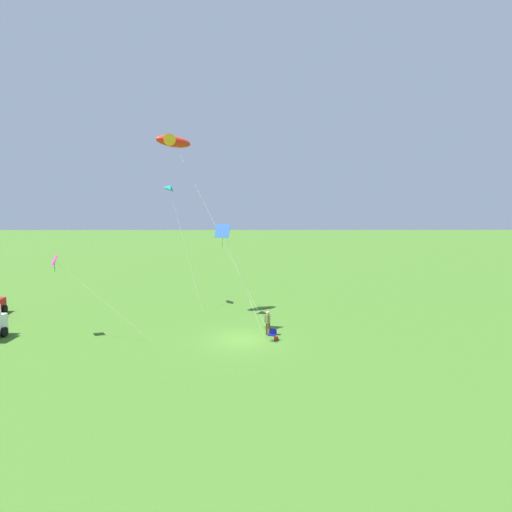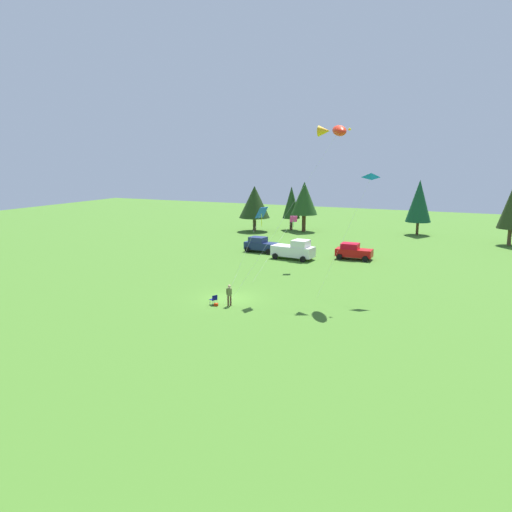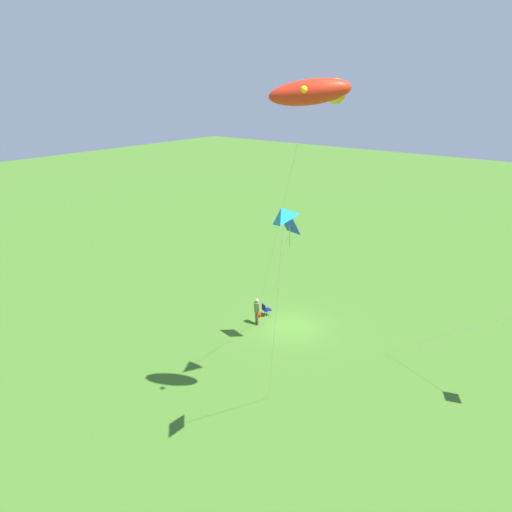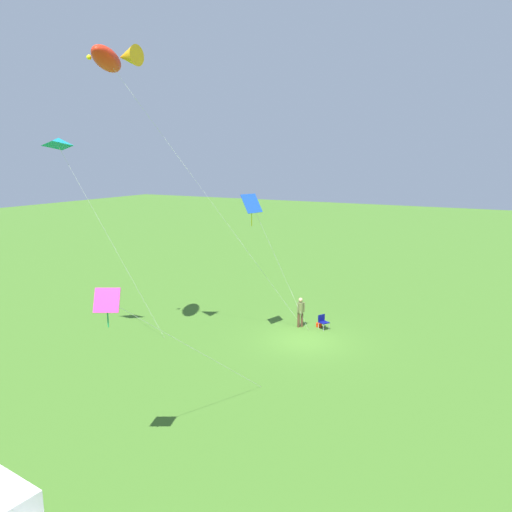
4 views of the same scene
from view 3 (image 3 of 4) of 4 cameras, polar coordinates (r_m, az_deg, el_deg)
The scene contains 7 objects.
ground_plane at distance 31.25m, azimuth 4.04°, elevation -8.04°, with size 160.00×160.00×0.00m, color #417024.
person_kite_flyer at distance 31.01m, azimuth 0.11°, elevation -6.12°, with size 0.48×0.51×1.74m.
folding_chair at distance 32.31m, azimuth 1.09°, elevation -6.07°, with size 0.64×0.64×0.82m.
backpack_on_grass at distance 32.37m, azimuth 0.40°, elevation -6.75°, with size 0.32×0.22×0.22m, color red.
kite_large_fish at distance 18.55m, azimuth 6.69°, elevation 18.12°, with size 7.84×9.20×14.63m.
kite_delta_teal at distance 16.17m, azimuth 2.88°, elevation 4.77°, with size 4.28×3.65×10.67m.
kite_diamond_blue at distance 26.02m, azimuth 3.86°, elevation 3.28°, with size 2.43×3.61×7.78m.
Camera 3 is at (23.13, 15.31, 14.39)m, focal length 35.00 mm.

